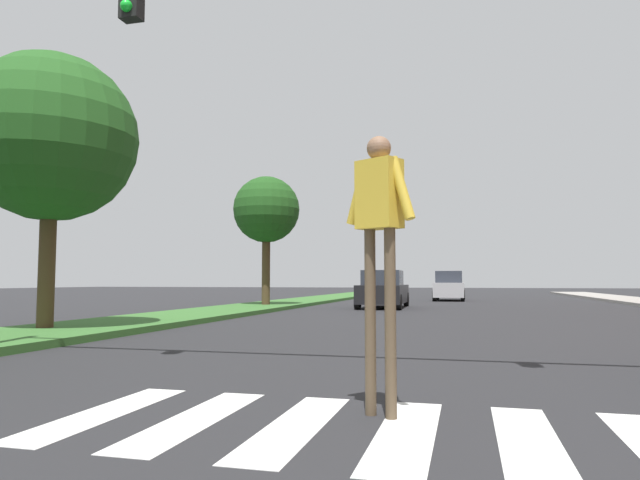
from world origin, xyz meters
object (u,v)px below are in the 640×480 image
at_px(traffic_light_gantry, 134,40).
at_px(sedan_midblock, 383,290).
at_px(pedestrian_performer, 379,227).
at_px(tree_mid, 51,138).
at_px(tree_far, 266,210).
at_px(sedan_distant, 449,287).

height_order(traffic_light_gantry, sedan_midblock, traffic_light_gantry).
bearing_deg(pedestrian_performer, traffic_light_gantry, 156.90).
bearing_deg(sedan_midblock, tree_mid, -111.70).
xyz_separation_m(tree_mid, pedestrian_performer, (8.35, -5.69, -2.76)).
bearing_deg(tree_far, sedan_distant, 56.72).
height_order(sedan_midblock, sedan_distant, sedan_distant).
relative_size(sedan_midblock, sedan_distant, 1.08).
xyz_separation_m(sedan_midblock, sedan_distant, (2.53, 10.09, 0.05)).
relative_size(tree_mid, pedestrian_performer, 2.49).
height_order(tree_mid, pedestrian_performer, tree_mid).
relative_size(traffic_light_gantry, sedan_midblock, 2.29).
bearing_deg(sedan_distant, pedestrian_performer, -89.51).
relative_size(traffic_light_gantry, sedan_distant, 2.47).
bearing_deg(sedan_midblock, sedan_distant, 75.91).
xyz_separation_m(pedestrian_performer, sedan_distant, (-0.25, 29.75, -0.85)).
bearing_deg(sedan_midblock, pedestrian_performer, -81.93).
bearing_deg(sedan_midblock, tree_far, -165.00).
relative_size(tree_far, sedan_distant, 1.36).
bearing_deg(tree_far, pedestrian_performer, -67.08).
xyz_separation_m(tree_mid, traffic_light_gantry, (4.82, -4.19, -0.01)).
relative_size(tree_far, sedan_midblock, 1.26).
xyz_separation_m(tree_mid, sedan_midblock, (5.56, 13.97, -3.66)).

